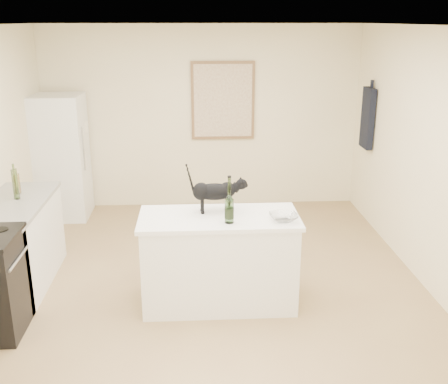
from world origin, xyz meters
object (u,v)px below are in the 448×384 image
fridge (61,157)px  black_cat (215,194)px  glass_bowl (283,217)px  wine_bottle (229,202)px

fridge → black_cat: (2.02, -2.42, 0.23)m
black_cat → glass_bowl: 0.69m
fridge → glass_bowl: fridge is taller
fridge → black_cat: 3.16m
black_cat → glass_bowl: (0.62, -0.28, -0.15)m
fridge → glass_bowl: bearing=-45.7°
fridge → wine_bottle: 3.47m
wine_bottle → black_cat: bearing=111.7°
fridge → black_cat: bearing=-50.3°
fridge → wine_bottle: size_ratio=4.38×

